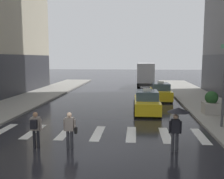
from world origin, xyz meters
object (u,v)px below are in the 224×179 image
taxi_lead (147,103)px  pedestrian_with_umbrella (177,117)px  taxi_second (160,92)px  planter_near_corner (211,104)px  pedestrian_with_backpack (35,127)px  pedestrian_with_handbag (70,128)px  box_truck (146,74)px

taxi_lead → pedestrian_with_umbrella: 8.14m
taxi_second → planter_near_corner: taxi_second is taller
pedestrian_with_backpack → pedestrian_with_handbag: 1.55m
pedestrian_with_backpack → planter_near_corner: bearing=37.2°
taxi_lead → planter_near_corner: bearing=-10.8°
box_truck → pedestrian_with_handbag: bearing=-99.9°
taxi_second → pedestrian_with_backpack: taxi_second is taller
pedestrian_with_umbrella → pedestrian_with_handbag: size_ratio=1.18×
taxi_second → pedestrian_with_backpack: bearing=-115.9°
pedestrian_with_umbrella → planter_near_corner: (3.49, 7.19, -0.64)m
taxi_lead → pedestrian_with_handbag: taxi_lead is taller
box_truck → planter_near_corner: box_truck is taller
taxi_lead → pedestrian_with_backpack: bearing=-122.7°
pedestrian_with_backpack → planter_near_corner: 12.23m
box_truck → planter_near_corner: bearing=-77.4°
taxi_lead → box_truck: 16.63m
taxi_lead → box_truck: box_truck is taller
pedestrian_with_handbag → box_truck: bearing=80.1°
pedestrian_with_handbag → planter_near_corner: bearing=41.6°
taxi_second → box_truck: bearing=95.5°
taxi_lead → pedestrian_with_handbag: size_ratio=2.76×
pedestrian_with_umbrella → planter_near_corner: bearing=64.1°
pedestrian_with_backpack → taxi_lead: bearing=57.3°
pedestrian_with_handbag → taxi_lead: bearing=65.3°
pedestrian_with_backpack → taxi_second: bearing=64.1°
pedestrian_with_backpack → pedestrian_with_handbag: (1.55, 0.10, -0.04)m
taxi_lead → pedestrian_with_umbrella: size_ratio=2.35×
taxi_second → planter_near_corner: 7.37m
taxi_lead → taxi_second: (1.58, 5.94, 0.00)m
taxi_second → pedestrian_with_backpack: 15.76m
pedestrian_with_umbrella → pedestrian_with_backpack: pedestrian_with_umbrella is taller
pedestrian_with_umbrella → pedestrian_with_handbag: pedestrian_with_umbrella is taller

